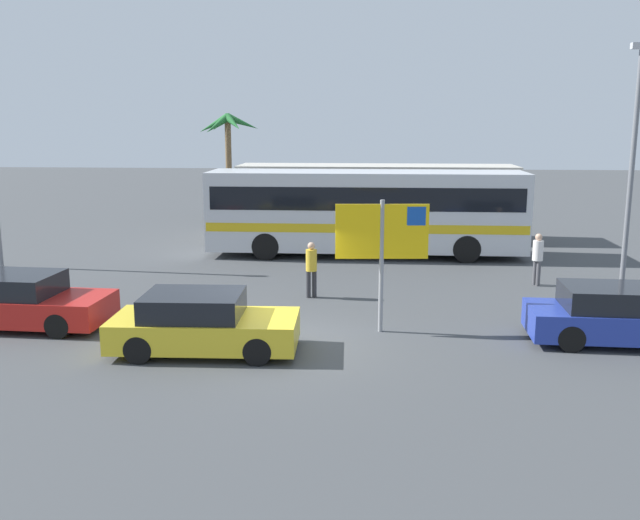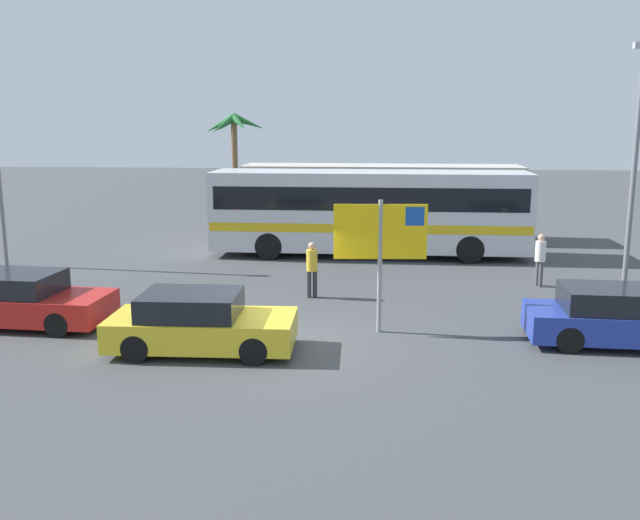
{
  "view_description": "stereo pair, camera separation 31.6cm",
  "coord_description": "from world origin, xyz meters",
  "px_view_note": "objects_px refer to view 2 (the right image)",
  "views": [
    {
      "loc": [
        2.05,
        -15.01,
        4.99
      ],
      "look_at": [
        0.7,
        3.33,
        1.3
      ],
      "focal_mm": 38.79,
      "sensor_mm": 36.0,
      "label": 1
    },
    {
      "loc": [
        2.36,
        -14.98,
        4.99
      ],
      "look_at": [
        0.7,
        3.33,
        1.3
      ],
      "focal_mm": 38.79,
      "sensor_mm": 36.0,
      "label": 2
    }
  ],
  "objects_px": {
    "ferry_sign": "(382,237)",
    "car_blue": "(620,318)",
    "bus_front_coach": "(369,209)",
    "car_red": "(20,300)",
    "bus_rear_coach": "(381,198)",
    "car_yellow": "(199,323)",
    "pedestrian_near_sign": "(312,265)",
    "pedestrian_crossing_lot": "(540,256)"
  },
  "relations": [
    {
      "from": "car_red",
      "to": "bus_front_coach",
      "type": "bearing_deg",
      "value": 52.4
    },
    {
      "from": "car_red",
      "to": "pedestrian_near_sign",
      "type": "relative_size",
      "value": 2.69
    },
    {
      "from": "bus_rear_coach",
      "to": "ferry_sign",
      "type": "relative_size",
      "value": 3.67
    },
    {
      "from": "bus_front_coach",
      "to": "car_red",
      "type": "xyz_separation_m",
      "value": [
        -8.44,
        -9.97,
        -1.15
      ]
    },
    {
      "from": "car_blue",
      "to": "bus_front_coach",
      "type": "bearing_deg",
      "value": 122.04
    },
    {
      "from": "bus_rear_coach",
      "to": "car_yellow",
      "type": "height_order",
      "value": "bus_rear_coach"
    },
    {
      "from": "bus_rear_coach",
      "to": "car_blue",
      "type": "distance_m",
      "value": 15.14
    },
    {
      "from": "bus_front_coach",
      "to": "car_red",
      "type": "height_order",
      "value": "bus_front_coach"
    },
    {
      "from": "car_yellow",
      "to": "car_blue",
      "type": "distance_m",
      "value": 9.46
    },
    {
      "from": "bus_front_coach",
      "to": "ferry_sign",
      "type": "bearing_deg",
      "value": -87.04
    },
    {
      "from": "car_blue",
      "to": "car_red",
      "type": "xyz_separation_m",
      "value": [
        -14.33,
        0.26,
        0.0
      ]
    },
    {
      "from": "bus_rear_coach",
      "to": "ferry_sign",
      "type": "xyz_separation_m",
      "value": [
        0.1,
        -13.59,
        0.54
      ]
    },
    {
      "from": "bus_front_coach",
      "to": "car_red",
      "type": "bearing_deg",
      "value": -130.24
    },
    {
      "from": "ferry_sign",
      "to": "car_red",
      "type": "distance_m",
      "value": 9.1
    },
    {
      "from": "bus_rear_coach",
      "to": "pedestrian_crossing_lot",
      "type": "bearing_deg",
      "value": -59.62
    },
    {
      "from": "bus_front_coach",
      "to": "bus_rear_coach",
      "type": "relative_size",
      "value": 1.0
    },
    {
      "from": "bus_front_coach",
      "to": "car_red",
      "type": "distance_m",
      "value": 13.11
    },
    {
      "from": "car_blue",
      "to": "pedestrian_near_sign",
      "type": "xyz_separation_m",
      "value": [
        -7.38,
        3.65,
        0.31
      ]
    },
    {
      "from": "car_yellow",
      "to": "pedestrian_near_sign",
      "type": "xyz_separation_m",
      "value": [
        1.98,
        4.96,
        0.31
      ]
    },
    {
      "from": "bus_rear_coach",
      "to": "pedestrian_crossing_lot",
      "type": "xyz_separation_m",
      "value": [
        4.93,
        -8.41,
        -0.83
      ]
    },
    {
      "from": "ferry_sign",
      "to": "car_yellow",
      "type": "relative_size",
      "value": 0.78
    },
    {
      "from": "car_red",
      "to": "pedestrian_near_sign",
      "type": "xyz_separation_m",
      "value": [
        6.95,
        3.39,
        0.31
      ]
    },
    {
      "from": "bus_front_coach",
      "to": "pedestrian_near_sign",
      "type": "xyz_separation_m",
      "value": [
        -1.49,
        -6.58,
        -0.84
      ]
    },
    {
      "from": "ferry_sign",
      "to": "car_blue",
      "type": "bearing_deg",
      "value": -9.7
    },
    {
      "from": "bus_front_coach",
      "to": "car_yellow",
      "type": "distance_m",
      "value": 12.1
    },
    {
      "from": "pedestrian_crossing_lot",
      "to": "car_yellow",
      "type": "bearing_deg",
      "value": 16.29
    },
    {
      "from": "ferry_sign",
      "to": "car_blue",
      "type": "height_order",
      "value": "ferry_sign"
    },
    {
      "from": "bus_front_coach",
      "to": "car_yellow",
      "type": "xyz_separation_m",
      "value": [
        -3.47,
        -11.54,
        -1.15
      ]
    },
    {
      "from": "ferry_sign",
      "to": "car_yellow",
      "type": "xyz_separation_m",
      "value": [
        -3.98,
        -1.79,
        -1.69
      ]
    },
    {
      "from": "pedestrian_near_sign",
      "to": "pedestrian_crossing_lot",
      "type": "distance_m",
      "value": 7.12
    },
    {
      "from": "pedestrian_crossing_lot",
      "to": "bus_rear_coach",
      "type": "bearing_deg",
      "value": -81.64
    },
    {
      "from": "ferry_sign",
      "to": "pedestrian_crossing_lot",
      "type": "relative_size",
      "value": 1.97
    },
    {
      "from": "bus_front_coach",
      "to": "car_yellow",
      "type": "bearing_deg",
      "value": -106.75
    },
    {
      "from": "car_yellow",
      "to": "pedestrian_crossing_lot",
      "type": "distance_m",
      "value": 11.24
    },
    {
      "from": "pedestrian_near_sign",
      "to": "ferry_sign",
      "type": "bearing_deg",
      "value": -171.33
    },
    {
      "from": "car_blue",
      "to": "pedestrian_crossing_lot",
      "type": "relative_size",
      "value": 2.62
    },
    {
      "from": "bus_front_coach",
      "to": "car_blue",
      "type": "bearing_deg",
      "value": -60.06
    },
    {
      "from": "bus_rear_coach",
      "to": "car_red",
      "type": "distance_m",
      "value": 16.44
    },
    {
      "from": "bus_front_coach",
      "to": "car_yellow",
      "type": "relative_size",
      "value": 2.86
    },
    {
      "from": "bus_front_coach",
      "to": "pedestrian_crossing_lot",
      "type": "bearing_deg",
      "value": -40.59
    },
    {
      "from": "bus_rear_coach",
      "to": "car_blue",
      "type": "height_order",
      "value": "bus_rear_coach"
    },
    {
      "from": "bus_rear_coach",
      "to": "car_blue",
      "type": "bearing_deg",
      "value": -68.69
    }
  ]
}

